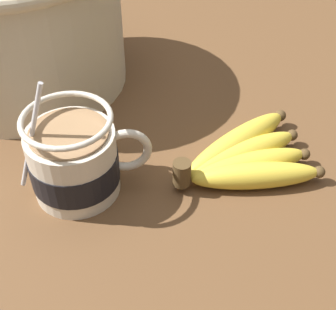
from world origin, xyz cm
name	(u,v)px	position (x,y,z in cm)	size (l,w,h in cm)	color
table	(106,196)	(0.00, 0.00, 1.83)	(125.37, 125.37, 3.65)	brown
coffee_mug	(75,159)	(-2.70, 0.23, 7.83)	(14.37, 9.52, 14.21)	beige
banana_bunch	(245,158)	(16.25, 0.35, 5.22)	(17.00, 13.17, 4.03)	#4C381E
woven_basket	(18,17)	(-9.30, 23.20, 13.23)	(28.77, 28.77, 18.23)	beige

